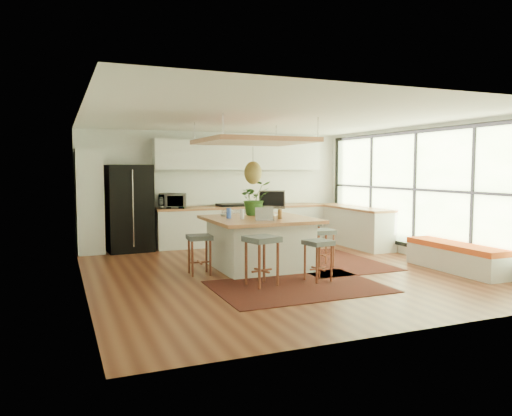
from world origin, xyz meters
name	(u,v)px	position (x,y,z in m)	size (l,w,h in m)	color
floor	(277,271)	(0.00, 0.00, 0.00)	(7.00, 7.00, 0.00)	#552618
ceiling	(278,118)	(0.00, 0.00, 2.70)	(7.00, 7.00, 0.00)	white
wall_back	(217,188)	(0.00, 3.50, 1.35)	(6.50, 6.50, 0.00)	silver
wall_front	(411,212)	(0.00, -3.50, 1.35)	(6.50, 6.50, 0.00)	silver
wall_left	(82,200)	(-3.25, 0.00, 1.35)	(7.00, 7.00, 0.00)	silver
wall_right	(423,192)	(3.25, 0.00, 1.35)	(7.00, 7.00, 0.00)	silver
window_wall	(422,190)	(3.22, 0.00, 1.40)	(0.10, 6.20, 2.60)	black
pantry	(90,201)	(-2.95, 3.18, 1.12)	(0.55, 0.60, 2.25)	silver
back_counter_base	(243,226)	(0.55, 3.18, 0.44)	(4.20, 0.60, 0.88)	silver
back_counter_top	(243,207)	(0.55, 3.18, 0.90)	(4.24, 0.64, 0.05)	#985535
backsplash	(238,188)	(0.55, 3.48, 1.35)	(4.20, 0.02, 0.80)	white
upper_cabinets	(240,155)	(0.55, 3.32, 2.15)	(4.20, 0.34, 0.70)	silver
range	(233,224)	(0.30, 3.18, 0.50)	(0.76, 0.62, 1.00)	#A5A5AA
right_counter_base	(353,227)	(2.93, 2.00, 0.44)	(0.60, 2.50, 0.88)	silver
right_counter_top	(354,208)	(2.93, 2.00, 0.90)	(0.64, 2.54, 0.05)	#985535
window_bench	(455,257)	(2.95, -1.20, 0.25)	(0.52, 2.00, 0.50)	silver
ceiling_panel	(253,156)	(-0.30, 0.40, 2.05)	(1.86, 1.86, 0.80)	#985535
rug_near	(298,287)	(-0.19, -1.18, 0.01)	(2.60, 1.80, 0.01)	black
rug_right	(327,261)	(1.29, 0.43, 0.01)	(1.80, 2.60, 0.01)	black
fridge	(129,210)	(-2.13, 3.16, 0.93)	(0.95, 0.74, 1.91)	black
island	(259,243)	(-0.18, 0.39, 0.47)	(1.85, 1.85, 0.93)	#985535
stool_near_left	(262,263)	(-0.68, -0.90, 0.35)	(0.46, 0.46, 0.78)	#4C5355
stool_near_right	(318,260)	(0.29, -0.97, 0.35)	(0.40, 0.40, 0.67)	#4C5355
stool_right_front	(322,248)	(0.95, 0.05, 0.35)	(0.41, 0.41, 0.70)	#4C5355
stool_right_back	(309,242)	(1.06, 0.78, 0.35)	(0.46, 0.46, 0.78)	#4C5355
stool_left_side	(200,254)	(-1.35, 0.26, 0.35)	(0.41, 0.41, 0.69)	#4C5355
laptop	(265,214)	(-0.29, -0.11, 1.05)	(0.32, 0.34, 0.24)	#A5A5AA
monitor	(272,202)	(0.26, 0.79, 1.19)	(0.52, 0.19, 0.48)	#A5A5AA
microwave	(173,199)	(-1.17, 3.14, 1.13)	(0.61, 0.34, 0.41)	#A5A5AA
island_plant	(255,202)	(-0.08, 0.87, 1.19)	(0.59, 0.66, 0.51)	#1E4C19
island_bowl	(226,215)	(-0.67, 0.86, 0.96)	(0.21, 0.21, 0.05)	white
island_bottle_0	(229,213)	(-0.73, 0.49, 1.03)	(0.07, 0.07, 0.19)	blue
island_bottle_1	(242,214)	(-0.58, 0.24, 1.03)	(0.07, 0.07, 0.19)	silver
island_bottle_2	(279,213)	(0.07, 0.09, 1.03)	(0.07, 0.07, 0.19)	#9D6534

